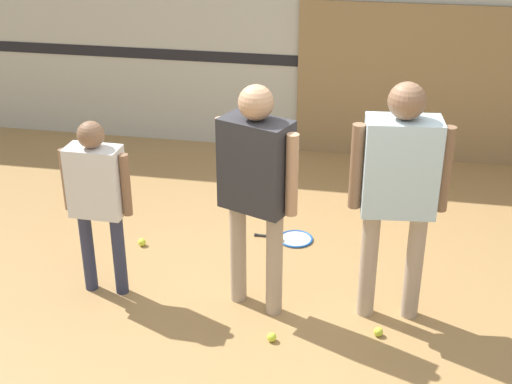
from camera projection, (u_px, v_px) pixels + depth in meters
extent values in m
plane|color=#A87F4C|center=(287.00, 311.00, 5.31)|extent=(16.00, 16.00, 0.00)
cube|color=beige|center=(335.00, 8.00, 7.45)|extent=(16.00, 0.06, 3.20)
cube|color=black|center=(332.00, 63.00, 7.67)|extent=(16.00, 0.01, 0.12)
cube|color=#93754C|center=(424.00, 85.00, 7.56)|extent=(2.71, 0.05, 1.69)
cylinder|color=tan|center=(238.00, 252.00, 5.28)|extent=(0.12, 0.12, 0.83)
cylinder|color=tan|center=(274.00, 264.00, 5.13)|extent=(0.12, 0.12, 0.83)
cube|color=#2D2D33|center=(256.00, 165.00, 4.88)|extent=(0.55, 0.42, 0.65)
sphere|color=tan|center=(256.00, 103.00, 4.69)|extent=(0.24, 0.24, 0.24)
cylinder|color=tan|center=(222.00, 157.00, 5.02)|extent=(0.09, 0.09, 0.59)
cylinder|color=tan|center=(292.00, 175.00, 4.75)|extent=(0.09, 0.09, 0.59)
cylinder|color=#2D334C|center=(88.00, 251.00, 5.44)|extent=(0.10, 0.10, 0.67)
cylinder|color=#2D334C|center=(119.00, 255.00, 5.39)|extent=(0.10, 0.10, 0.67)
cube|color=silver|center=(96.00, 181.00, 5.16)|extent=(0.39, 0.22, 0.53)
sphere|color=brown|center=(91.00, 135.00, 5.00)|extent=(0.20, 0.20, 0.20)
cylinder|color=brown|center=(66.00, 180.00, 5.20)|extent=(0.07, 0.07, 0.47)
cylinder|color=brown|center=(126.00, 185.00, 5.12)|extent=(0.07, 0.07, 0.47)
cylinder|color=tan|center=(414.00, 265.00, 5.08)|extent=(0.12, 0.12, 0.85)
cylinder|color=tan|center=(368.00, 263.00, 5.11)|extent=(0.12, 0.12, 0.85)
cube|color=silver|center=(401.00, 167.00, 4.76)|extent=(0.52, 0.32, 0.67)
sphere|color=brown|center=(407.00, 101.00, 4.56)|extent=(0.25, 0.25, 0.25)
cylinder|color=brown|center=(445.00, 169.00, 4.74)|extent=(0.09, 0.09, 0.60)
cylinder|color=brown|center=(357.00, 167.00, 4.79)|extent=(0.09, 0.09, 0.60)
torus|color=blue|center=(296.00, 239.00, 6.27)|extent=(0.31, 0.31, 0.02)
cylinder|color=silver|center=(296.00, 239.00, 6.27)|extent=(0.26, 0.26, 0.01)
cylinder|color=black|center=(268.00, 236.00, 6.31)|extent=(0.22, 0.03, 0.02)
sphere|color=black|center=(256.00, 235.00, 6.33)|extent=(0.03, 0.03, 0.03)
sphere|color=#CCE038|center=(272.00, 337.00, 4.97)|extent=(0.07, 0.07, 0.07)
sphere|color=#CCE038|center=(279.00, 238.00, 6.23)|extent=(0.07, 0.07, 0.07)
sphere|color=#CCE038|center=(142.00, 242.00, 6.17)|extent=(0.07, 0.07, 0.07)
sphere|color=#CCE038|center=(378.00, 332.00, 5.03)|extent=(0.07, 0.07, 0.07)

